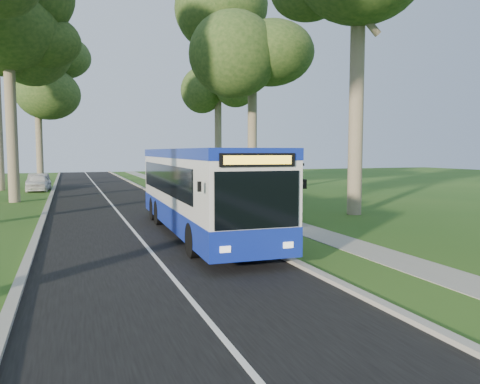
{
  "coord_description": "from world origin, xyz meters",
  "views": [
    {
      "loc": [
        -5.85,
        -13.76,
        3.14
      ],
      "look_at": [
        0.25,
        2.79,
        1.6
      ],
      "focal_mm": 35.0,
      "sensor_mm": 36.0,
      "label": 1
    }
  ],
  "objects_px": {
    "car_white": "(39,183)",
    "bus_stop_sign": "(281,204)",
    "litter_bin": "(234,210)",
    "car_silver": "(38,182)",
    "bus": "(200,190)",
    "bus_shelter": "(274,181)"
  },
  "relations": [
    {
      "from": "car_white",
      "to": "bus_stop_sign",
      "type": "bearing_deg",
      "value": -67.88
    },
    {
      "from": "litter_bin",
      "to": "car_silver",
      "type": "bearing_deg",
      "value": 113.4
    },
    {
      "from": "bus",
      "to": "car_silver",
      "type": "relative_size",
      "value": 3.01
    },
    {
      "from": "bus_stop_sign",
      "to": "bus_shelter",
      "type": "distance_m",
      "value": 5.69
    },
    {
      "from": "car_white",
      "to": "car_silver",
      "type": "bearing_deg",
      "value": 101.03
    },
    {
      "from": "bus",
      "to": "bus_shelter",
      "type": "distance_m",
      "value": 3.93
    },
    {
      "from": "litter_bin",
      "to": "car_silver",
      "type": "relative_size",
      "value": 0.26
    },
    {
      "from": "bus",
      "to": "bus_shelter",
      "type": "bearing_deg",
      "value": 22.28
    },
    {
      "from": "bus",
      "to": "litter_bin",
      "type": "xyz_separation_m",
      "value": [
        2.28,
        2.62,
        -1.14
      ]
    },
    {
      "from": "bus",
      "to": "car_silver",
      "type": "bearing_deg",
      "value": 107.79
    },
    {
      "from": "bus_shelter",
      "to": "car_silver",
      "type": "relative_size",
      "value": 0.81
    },
    {
      "from": "bus_shelter",
      "to": "bus",
      "type": "bearing_deg",
      "value": -168.65
    },
    {
      "from": "bus_shelter",
      "to": "car_white",
      "type": "distance_m",
      "value": 24.15
    },
    {
      "from": "litter_bin",
      "to": "car_white",
      "type": "xyz_separation_m",
      "value": [
        -9.12,
        20.46,
        0.14
      ]
    },
    {
      "from": "bus_shelter",
      "to": "car_silver",
      "type": "distance_m",
      "value": 24.91
    },
    {
      "from": "bus",
      "to": "bus_stop_sign",
      "type": "height_order",
      "value": "bus"
    },
    {
      "from": "bus_shelter",
      "to": "bus_stop_sign",
      "type": "bearing_deg",
      "value": -121.73
    },
    {
      "from": "car_silver",
      "to": "litter_bin",
      "type": "bearing_deg",
      "value": -63.71
    },
    {
      "from": "litter_bin",
      "to": "car_silver",
      "type": "distance_m",
      "value": 23.17
    },
    {
      "from": "bus_stop_sign",
      "to": "litter_bin",
      "type": "height_order",
      "value": "bus_stop_sign"
    },
    {
      "from": "bus",
      "to": "litter_bin",
      "type": "distance_m",
      "value": 3.66
    },
    {
      "from": "bus_stop_sign",
      "to": "litter_bin",
      "type": "bearing_deg",
      "value": 106.67
    }
  ]
}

